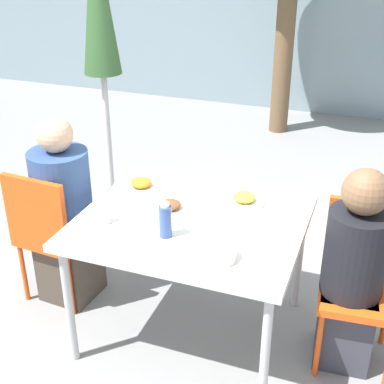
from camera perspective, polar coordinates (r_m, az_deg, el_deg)
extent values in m
plane|color=gray|center=(3.17, 0.00, -14.40)|extent=(24.00, 24.00, 0.00)
cube|color=silver|center=(2.76, 0.00, -3.16)|extent=(1.14, 0.98, 0.04)
cylinder|color=#B7B7B7|center=(2.85, -12.98, -11.76)|extent=(0.04, 0.04, 0.69)
cylinder|color=#B7B7B7|center=(2.53, 7.79, -16.96)|extent=(0.04, 0.04, 0.69)
cylinder|color=#B7B7B7|center=(3.46, -5.46, -3.64)|extent=(0.04, 0.04, 0.69)
cylinder|color=#B7B7B7|center=(3.20, 11.35, -6.78)|extent=(0.04, 0.04, 0.69)
cube|color=#E54C14|center=(3.31, -13.89, -4.35)|extent=(0.43, 0.43, 0.04)
cube|color=#E54C14|center=(3.08, -16.37, -2.24)|extent=(0.40, 0.07, 0.42)
cylinder|color=#E54C14|center=(3.63, -14.04, -5.48)|extent=(0.03, 0.03, 0.40)
cylinder|color=#E54C14|center=(3.45, -9.53, -6.83)|extent=(0.03, 0.03, 0.40)
cylinder|color=#E54C14|center=(3.42, -17.49, -8.16)|extent=(0.03, 0.03, 0.40)
cylinder|color=#E54C14|center=(3.23, -12.86, -9.78)|extent=(0.03, 0.03, 0.40)
cube|color=#473D33|center=(3.39, -12.84, -7.45)|extent=(0.32, 0.32, 0.44)
cylinder|color=navy|center=(3.15, -13.71, -0.19)|extent=(0.34, 0.34, 0.52)
sphere|color=tan|center=(3.01, -14.45, 5.95)|extent=(0.20, 0.20, 0.20)
cube|color=#E54C14|center=(2.85, 17.44, -10.43)|extent=(0.43, 0.43, 0.04)
cube|color=#E54C14|center=(2.88, 18.03, -4.62)|extent=(0.40, 0.07, 0.42)
cylinder|color=#E54C14|center=(2.85, 13.33, -15.61)|extent=(0.03, 0.03, 0.40)
cylinder|color=#E54C14|center=(3.11, 13.70, -11.48)|extent=(0.03, 0.03, 0.40)
cube|color=#383842|center=(2.97, 15.93, -13.41)|extent=(0.30, 0.30, 0.44)
cylinder|color=black|center=(2.72, 17.08, -6.24)|extent=(0.31, 0.31, 0.44)
sphere|color=brown|center=(2.56, 18.05, 0.01)|extent=(0.22, 0.22, 0.22)
cylinder|color=#333333|center=(4.30, -8.33, -2.27)|extent=(0.36, 0.36, 0.05)
cylinder|color=#BCBCBC|center=(3.90, -9.37, 11.66)|extent=(0.04, 0.04, 2.19)
cylinder|color=white|center=(3.06, -5.43, 0.49)|extent=(0.22, 0.22, 0.01)
ellipsoid|color=orange|center=(3.05, -5.45, 1.01)|extent=(0.12, 0.12, 0.05)
cylinder|color=white|center=(2.90, 5.55, -1.08)|extent=(0.22, 0.22, 0.01)
ellipsoid|color=gold|center=(2.89, 5.58, -0.54)|extent=(0.12, 0.12, 0.05)
cylinder|color=white|center=(2.82, -2.30, -1.88)|extent=(0.20, 0.20, 0.01)
ellipsoid|color=brown|center=(2.80, -2.32, -1.35)|extent=(0.11, 0.11, 0.04)
cylinder|color=#334C8E|center=(2.56, -2.86, -3.15)|extent=(0.06, 0.06, 0.16)
cylinder|color=white|center=(2.51, -2.90, -1.36)|extent=(0.04, 0.04, 0.02)
cylinder|color=white|center=(2.72, -9.39, -2.50)|extent=(0.06, 0.06, 0.08)
cylinder|color=white|center=(2.42, 2.54, -6.49)|extent=(0.19, 0.19, 0.06)
cylinder|color=brown|center=(5.91, 9.79, 15.00)|extent=(0.20, 0.20, 1.85)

